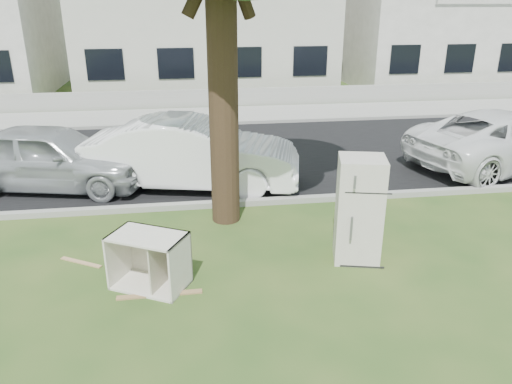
{
  "coord_description": "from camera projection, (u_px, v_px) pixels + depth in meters",
  "views": [
    {
      "loc": [
        -1.08,
        -7.15,
        4.1
      ],
      "look_at": [
        0.02,
        0.6,
        1.02
      ],
      "focal_mm": 35.0,
      "sensor_mm": 36.0,
      "label": 1
    }
  ],
  "objects": [
    {
      "name": "plank_b",
      "position": [
        81.0,
        262.0,
        8.22
      ],
      "size": [
        0.73,
        0.48,
        0.02
      ],
      "primitive_type": "cube",
      "rotation": [
        0.0,
        0.0,
        -0.54
      ],
      "color": "tan",
      "rests_on": "ground"
    },
    {
      "name": "plank_a",
      "position": [
        160.0,
        295.0,
        7.33
      ],
      "size": [
        1.25,
        0.12,
        0.02
      ],
      "primitive_type": "cube",
      "rotation": [
        0.0,
        0.0,
        0.01
      ],
      "color": "#967348",
      "rests_on": "ground"
    },
    {
      "name": "kerb_near",
      "position": [
        243.0,
        205.0,
        10.49
      ],
      "size": [
        120.0,
        0.18,
        0.12
      ],
      "primitive_type": "cube",
      "color": "gray",
      "rests_on": "ground"
    },
    {
      "name": "fridge",
      "position": [
        359.0,
        210.0,
        8.07
      ],
      "size": [
        0.86,
        0.82,
        1.76
      ],
      "primitive_type": "cube",
      "rotation": [
        0.0,
        0.0,
        -0.24
      ],
      "color": "beige",
      "rests_on": "ground"
    },
    {
      "name": "townhouse_center",
      "position": [
        204.0,
        5.0,
        22.99
      ],
      "size": [
        11.22,
        8.16,
        7.44
      ],
      "color": "#B9B9A9",
      "rests_on": "ground"
    },
    {
      "name": "cabinet",
      "position": [
        149.0,
        261.0,
        7.43
      ],
      "size": [
        1.27,
        1.1,
        0.85
      ],
      "primitive_type": "cube",
      "rotation": [
        0.0,
        0.0,
        -0.49
      ],
      "color": "beige",
      "rests_on": "ground"
    },
    {
      "name": "car_center",
      "position": [
        193.0,
        153.0,
        11.26
      ],
      "size": [
        5.04,
        2.69,
        1.58
      ],
      "primitive_type": "imported",
      "rotation": [
        0.0,
        0.0,
        1.35
      ],
      "color": "white",
      "rests_on": "ground"
    },
    {
      "name": "car_right",
      "position": [
        506.0,
        139.0,
        12.67
      ],
      "size": [
        5.64,
        3.74,
        1.44
      ],
      "primitive_type": "imported",
      "rotation": [
        0.0,
        0.0,
        1.85
      ],
      "color": "white",
      "rests_on": "ground"
    },
    {
      "name": "plank_c",
      "position": [
        127.0,
        239.0,
        9.0
      ],
      "size": [
        0.11,
        0.73,
        0.02
      ],
      "primitive_type": "cube",
      "rotation": [
        0.0,
        0.0,
        1.53
      ],
      "color": "#9E8458",
      "rests_on": "ground"
    },
    {
      "name": "low_wall",
      "position": [
        213.0,
        98.0,
        19.71
      ],
      "size": [
        120.0,
        0.15,
        0.7
      ],
      "primitive_type": "cube",
      "color": "gray",
      "rests_on": "ground"
    },
    {
      "name": "car_left",
      "position": [
        51.0,
        157.0,
        11.2
      ],
      "size": [
        4.6,
        2.66,
        1.47
      ],
      "primitive_type": "imported",
      "rotation": [
        0.0,
        0.0,
        1.34
      ],
      "color": "#A6AAAE",
      "rests_on": "ground"
    },
    {
      "name": "road",
      "position": [
        228.0,
        155.0,
        13.75
      ],
      "size": [
        120.0,
        7.0,
        0.01
      ],
      "primitive_type": "cube",
      "color": "black",
      "rests_on": "ground"
    },
    {
      "name": "sidewalk",
      "position": [
        216.0,
        115.0,
        18.36
      ],
      "size": [
        120.0,
        2.8,
        0.01
      ],
      "primitive_type": "cube",
      "color": "gray",
      "rests_on": "ground"
    },
    {
      "name": "ground",
      "position": [
        260.0,
        263.0,
        8.23
      ],
      "size": [
        120.0,
        120.0,
        0.0
      ],
      "primitive_type": "plane",
      "color": "#27491A"
    },
    {
      "name": "kerb_far",
      "position": [
        218.0,
        125.0,
        17.03
      ],
      "size": [
        120.0,
        0.18,
        0.12
      ],
      "primitive_type": "cube",
      "color": "gray",
      "rests_on": "ground"
    },
    {
      "name": "townhouse_right",
      "position": [
        447.0,
        11.0,
        24.67
      ],
      "size": [
        10.2,
        8.16,
        6.84
      ],
      "color": "silver",
      "rests_on": "ground"
    }
  ]
}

